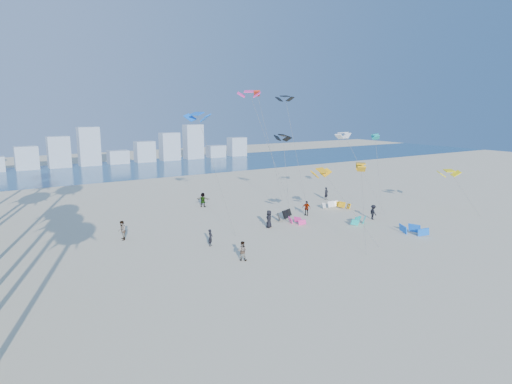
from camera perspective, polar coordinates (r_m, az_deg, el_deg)
ground at (r=31.59m, az=11.22°, el=-13.26°), size 220.00×220.00×0.00m
ocean at (r=95.76m, az=-19.77°, el=2.48°), size 220.00×220.00×0.00m
kitesurfer_near at (r=42.17m, az=-5.78°, el=-5.76°), size 0.69×0.67×1.59m
kitesurfer_mid at (r=38.15m, az=-1.75°, el=-7.44°), size 1.03×1.01×1.67m
kitesurfers_far at (r=52.27m, az=-0.36°, el=-2.32°), size 30.32×17.77×1.90m
grounded_kites at (r=52.20m, az=10.37°, el=-3.06°), size 11.74×15.77×1.00m
flying_kites at (r=55.02m, az=6.22°, el=8.47°), size 32.41×28.92×15.40m
distant_skyline at (r=104.92m, az=-21.72°, el=4.72°), size 85.00×3.00×8.40m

